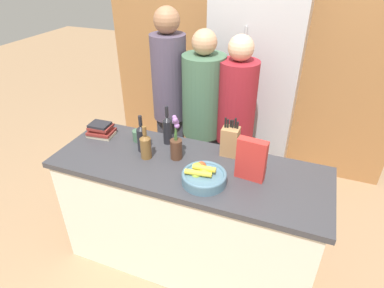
{
  "coord_description": "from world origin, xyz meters",
  "views": [
    {
      "loc": [
        0.67,
        -1.63,
        2.17
      ],
      "look_at": [
        0.0,
        0.08,
        1.04
      ],
      "focal_mm": 30.0,
      "sensor_mm": 36.0,
      "label": 1
    }
  ],
  "objects_px": {
    "fruit_bowl": "(204,176)",
    "coffee_mug": "(138,136)",
    "refrigerator": "(254,90)",
    "bottle_wine": "(167,129)",
    "person_at_sink": "(170,99)",
    "bottle_oil": "(146,146)",
    "book_stack": "(101,130)",
    "person_in_blue": "(203,118)",
    "flower_vase": "(176,144)",
    "person_in_red_tee": "(235,124)",
    "cereal_box": "(251,160)",
    "knife_block": "(230,141)",
    "bottle_vinegar": "(142,137)"
  },
  "relations": [
    {
      "from": "fruit_bowl",
      "to": "coffee_mug",
      "type": "xyz_separation_m",
      "value": [
        -0.63,
        0.29,
        -0.0
      ]
    },
    {
      "from": "refrigerator",
      "to": "fruit_bowl",
      "type": "distance_m",
      "value": 1.42
    },
    {
      "from": "bottle_wine",
      "to": "person_at_sink",
      "type": "relative_size",
      "value": 0.17
    },
    {
      "from": "refrigerator",
      "to": "bottle_oil",
      "type": "height_order",
      "value": "refrigerator"
    },
    {
      "from": "book_stack",
      "to": "person_at_sink",
      "type": "relative_size",
      "value": 0.11
    },
    {
      "from": "bottle_wine",
      "to": "person_in_blue",
      "type": "bearing_deg",
      "value": 75.3
    },
    {
      "from": "bottle_wine",
      "to": "flower_vase",
      "type": "bearing_deg",
      "value": -49.4
    },
    {
      "from": "book_stack",
      "to": "person_in_red_tee",
      "type": "height_order",
      "value": "person_in_red_tee"
    },
    {
      "from": "person_at_sink",
      "to": "person_in_red_tee",
      "type": "height_order",
      "value": "person_at_sink"
    },
    {
      "from": "refrigerator",
      "to": "cereal_box",
      "type": "distance_m",
      "value": 1.3
    },
    {
      "from": "person_in_red_tee",
      "to": "flower_vase",
      "type": "bearing_deg",
      "value": -136.0
    },
    {
      "from": "flower_vase",
      "to": "coffee_mug",
      "type": "xyz_separation_m",
      "value": [
        -0.36,
        0.11,
        -0.07
      ]
    },
    {
      "from": "person_in_blue",
      "to": "person_in_red_tee",
      "type": "xyz_separation_m",
      "value": [
        0.28,
        0.0,
        0.0
      ]
    },
    {
      "from": "knife_block",
      "to": "flower_vase",
      "type": "distance_m",
      "value": 0.37
    },
    {
      "from": "bottle_wine",
      "to": "bottle_oil",
      "type": "bearing_deg",
      "value": -103.6
    },
    {
      "from": "bottle_vinegar",
      "to": "bottle_wine",
      "type": "distance_m",
      "value": 0.2
    },
    {
      "from": "bottle_vinegar",
      "to": "person_in_blue",
      "type": "bearing_deg",
      "value": 68.32
    },
    {
      "from": "person_in_red_tee",
      "to": "knife_block",
      "type": "bearing_deg",
      "value": -103.99
    },
    {
      "from": "bottle_vinegar",
      "to": "fruit_bowl",
      "type": "bearing_deg",
      "value": -19.22
    },
    {
      "from": "person_in_blue",
      "to": "person_in_red_tee",
      "type": "relative_size",
      "value": 1.01
    },
    {
      "from": "refrigerator",
      "to": "book_stack",
      "type": "xyz_separation_m",
      "value": [
        -0.95,
        -1.16,
        -0.03
      ]
    },
    {
      "from": "person_at_sink",
      "to": "book_stack",
      "type": "bearing_deg",
      "value": -135.91
    },
    {
      "from": "fruit_bowl",
      "to": "person_at_sink",
      "type": "height_order",
      "value": "person_at_sink"
    },
    {
      "from": "refrigerator",
      "to": "fruit_bowl",
      "type": "xyz_separation_m",
      "value": [
        -0.01,
        -1.42,
        -0.03
      ]
    },
    {
      "from": "bottle_vinegar",
      "to": "person_in_red_tee",
      "type": "relative_size",
      "value": 0.17
    },
    {
      "from": "knife_block",
      "to": "bottle_vinegar",
      "type": "bearing_deg",
      "value": -163.46
    },
    {
      "from": "flower_vase",
      "to": "bottle_vinegar",
      "type": "bearing_deg",
      "value": 179.34
    },
    {
      "from": "knife_block",
      "to": "book_stack",
      "type": "bearing_deg",
      "value": -174.16
    },
    {
      "from": "cereal_box",
      "to": "coffee_mug",
      "type": "relative_size",
      "value": 2.54
    },
    {
      "from": "refrigerator",
      "to": "bottle_wine",
      "type": "xyz_separation_m",
      "value": [
        -0.42,
        -1.07,
        0.04
      ]
    },
    {
      "from": "bottle_oil",
      "to": "person_at_sink",
      "type": "xyz_separation_m",
      "value": [
        -0.16,
        0.74,
        0.02
      ]
    },
    {
      "from": "bottle_wine",
      "to": "bottle_vinegar",
      "type": "bearing_deg",
      "value": -127.71
    },
    {
      "from": "refrigerator",
      "to": "coffee_mug",
      "type": "bearing_deg",
      "value": -119.55
    },
    {
      "from": "flower_vase",
      "to": "bottle_oil",
      "type": "bearing_deg",
      "value": -160.81
    },
    {
      "from": "person_at_sink",
      "to": "person_in_red_tee",
      "type": "xyz_separation_m",
      "value": [
        0.61,
        -0.06,
        -0.1
      ]
    },
    {
      "from": "knife_block",
      "to": "book_stack",
      "type": "distance_m",
      "value": 1.01
    },
    {
      "from": "cereal_box",
      "to": "bottle_oil",
      "type": "bearing_deg",
      "value": -177.69
    },
    {
      "from": "flower_vase",
      "to": "person_at_sink",
      "type": "relative_size",
      "value": 0.18
    },
    {
      "from": "cereal_box",
      "to": "book_stack",
      "type": "relative_size",
      "value": 1.35
    },
    {
      "from": "fruit_bowl",
      "to": "cereal_box",
      "type": "xyz_separation_m",
      "value": [
        0.26,
        0.14,
        0.1
      ]
    },
    {
      "from": "refrigerator",
      "to": "flower_vase",
      "type": "relative_size",
      "value": 6.01
    },
    {
      "from": "flower_vase",
      "to": "bottle_oil",
      "type": "distance_m",
      "value": 0.21
    },
    {
      "from": "bottle_oil",
      "to": "person_in_blue",
      "type": "relative_size",
      "value": 0.15
    },
    {
      "from": "bottle_vinegar",
      "to": "person_in_blue",
      "type": "relative_size",
      "value": 0.17
    },
    {
      "from": "flower_vase",
      "to": "coffee_mug",
      "type": "distance_m",
      "value": 0.39
    },
    {
      "from": "cereal_box",
      "to": "bottle_wine",
      "type": "height_order",
      "value": "bottle_wine"
    },
    {
      "from": "bottle_oil",
      "to": "refrigerator",
      "type": "bearing_deg",
      "value": 70.1
    },
    {
      "from": "coffee_mug",
      "to": "bottle_oil",
      "type": "xyz_separation_m",
      "value": [
        0.17,
        -0.18,
        0.05
      ]
    },
    {
      "from": "person_in_blue",
      "to": "bottle_vinegar",
      "type": "bearing_deg",
      "value": -126.69
    },
    {
      "from": "coffee_mug",
      "to": "person_in_blue",
      "type": "xyz_separation_m",
      "value": [
        0.34,
        0.5,
        -0.03
      ]
    }
  ]
}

